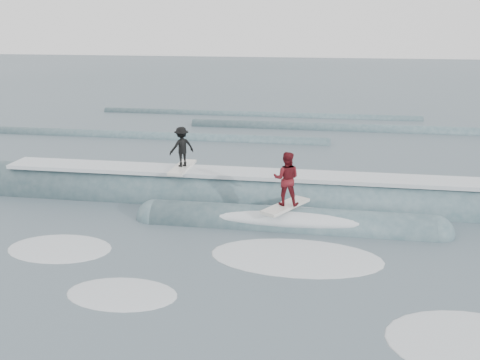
# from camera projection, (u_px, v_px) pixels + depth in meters

# --- Properties ---
(ground) EXTENTS (160.00, 160.00, 0.00)m
(ground) POSITION_uv_depth(u_px,v_px,m) (222.00, 247.00, 15.69)
(ground) COLOR #3A4C55
(ground) RESTS_ON ground
(breaking_wave) EXTENTS (22.06, 3.83, 2.10)m
(breaking_wave) POSITION_uv_depth(u_px,v_px,m) (252.00, 204.00, 19.14)
(breaking_wave) COLOR #395661
(breaking_wave) RESTS_ON ground
(surfer_black) EXTENTS (1.07, 2.01, 1.56)m
(surfer_black) POSITION_uv_depth(u_px,v_px,m) (182.00, 149.00, 19.45)
(surfer_black) COLOR silver
(surfer_black) RESTS_ON ground
(surfer_red) EXTENTS (1.48, 2.00, 1.83)m
(surfer_red) POSITION_uv_depth(u_px,v_px,m) (286.00, 181.00, 16.85)
(surfer_red) COLOR silver
(surfer_red) RESTS_ON ground
(whitewater) EXTENTS (13.81, 6.21, 0.10)m
(whitewater) POSITION_uv_depth(u_px,v_px,m) (261.00, 276.00, 13.88)
(whitewater) COLOR silver
(whitewater) RESTS_ON ground
(far_swells) EXTENTS (35.45, 8.65, 0.80)m
(far_swells) POSITION_uv_depth(u_px,v_px,m) (268.00, 129.00, 32.46)
(far_swells) COLOR #395661
(far_swells) RESTS_ON ground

